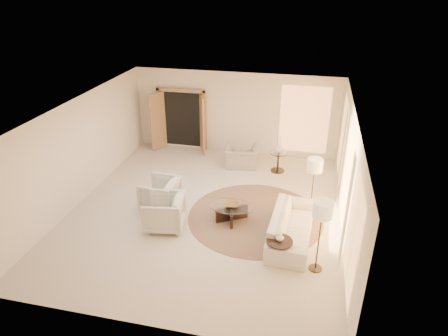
% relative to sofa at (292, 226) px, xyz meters
% --- Properties ---
extents(room, '(7.04, 8.04, 2.83)m').
position_rel_sofa_xyz_m(room, '(-2.30, 0.77, 1.05)').
color(room, beige).
rests_on(room, ground).
extents(windows_right, '(0.10, 6.40, 2.40)m').
position_rel_sofa_xyz_m(windows_right, '(1.15, 0.87, 1.01)').
color(windows_right, '#FFB666').
rests_on(windows_right, room).
extents(window_back_corner, '(1.70, 0.10, 2.40)m').
position_rel_sofa_xyz_m(window_back_corner, '(-0.00, 4.72, 1.01)').
color(window_back_corner, '#FFB666').
rests_on(window_back_corner, room).
extents(curtains_right, '(0.06, 5.20, 2.60)m').
position_rel_sofa_xyz_m(curtains_right, '(1.10, 1.77, 0.96)').
color(curtains_right, tan).
rests_on(curtains_right, room).
extents(french_doors, '(1.95, 0.66, 2.16)m').
position_rel_sofa_xyz_m(french_doors, '(-4.20, 4.59, 0.72)').
color(french_doors, tan).
rests_on(french_doors, room).
extents(area_rug, '(4.02, 4.02, 0.01)m').
position_rel_sofa_xyz_m(area_rug, '(-0.97, 0.71, -0.34)').
color(area_rug, '#442E21').
rests_on(area_rug, room).
extents(sofa, '(1.05, 2.40, 0.69)m').
position_rel_sofa_xyz_m(sofa, '(0.00, 0.00, 0.00)').
color(sofa, beige).
rests_on(sofa, room).
extents(armchair_left, '(0.91, 0.97, 0.93)m').
position_rel_sofa_xyz_m(armchair_left, '(-3.52, 0.63, 0.12)').
color(armchair_left, beige).
rests_on(armchair_left, room).
extents(armchair_right, '(0.99, 1.04, 0.94)m').
position_rel_sofa_xyz_m(armchair_right, '(-3.09, -0.21, 0.13)').
color(armchair_right, beige).
rests_on(armchair_right, room).
extents(accent_chair, '(1.13, 0.82, 0.91)m').
position_rel_sofa_xyz_m(accent_chair, '(-1.88, 3.62, 0.11)').
color(accent_chair, '#9B978D').
rests_on(accent_chair, room).
extents(coffee_table, '(1.50, 1.50, 0.42)m').
position_rel_sofa_xyz_m(coffee_table, '(-1.53, 0.44, -0.08)').
color(coffee_table, black).
rests_on(coffee_table, room).
extents(end_table, '(0.58, 0.58, 0.54)m').
position_rel_sofa_xyz_m(end_table, '(-0.20, -0.91, 0.03)').
color(end_table, black).
rests_on(end_table, room).
extents(side_table, '(0.57, 0.57, 0.66)m').
position_rel_sofa_xyz_m(side_table, '(-0.68, 3.51, 0.06)').
color(side_table, '#2F281B').
rests_on(side_table, room).
extents(floor_lamp_near, '(0.39, 0.39, 1.60)m').
position_rel_sofa_xyz_m(floor_lamp_near, '(0.41, 1.17, 1.02)').
color(floor_lamp_near, '#2F281B').
rests_on(floor_lamp_near, room).
extents(floor_lamp_far, '(0.41, 0.41, 1.68)m').
position_rel_sofa_xyz_m(floor_lamp_far, '(0.60, -1.00, 1.08)').
color(floor_lamp_far, '#2F281B').
rests_on(floor_lamp_far, room).
extents(bowl, '(0.43, 0.43, 0.09)m').
position_rel_sofa_xyz_m(bowl, '(-1.53, 0.44, 0.12)').
color(bowl, brown).
rests_on(bowl, coffee_table).
extents(end_vase, '(0.20, 0.20, 0.18)m').
position_rel_sofa_xyz_m(end_vase, '(-0.20, -0.91, 0.29)').
color(end_vase, silver).
rests_on(end_vase, end_table).
extents(side_vase, '(0.33, 0.33, 0.27)m').
position_rel_sofa_xyz_m(side_vase, '(-0.68, 3.51, 0.44)').
color(side_vase, silver).
rests_on(side_vase, side_table).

